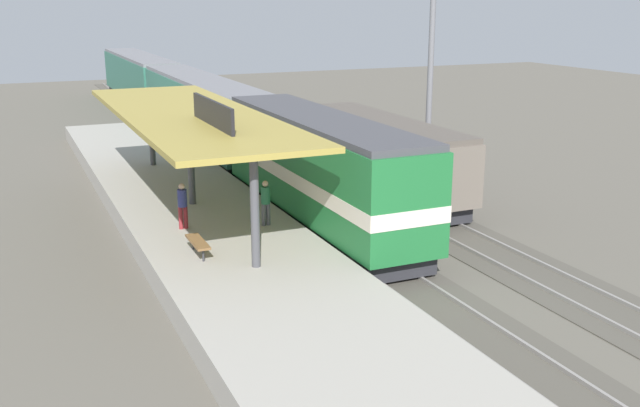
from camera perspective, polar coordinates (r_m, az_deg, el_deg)
The scene contains 13 objects.
ground_plane at distance 32.82m, azimuth 1.38°, elevation -0.26°, with size 120.00×120.00×0.00m, color #5B564C.
track_near at distance 32.04m, azimuth -1.86°, elevation -0.61°, with size 3.20×110.00×0.16m.
track_far at distance 33.96m, azimuth 5.35°, elevation 0.28°, with size 3.20×110.00×0.16m.
platform at distance 30.57m, azimuth -9.88°, elevation -0.82°, with size 6.00×44.00×0.90m, color #9E998E.
station_canopy at distance 29.60m, azimuth -10.21°, elevation 6.73°, with size 5.20×18.00×4.70m.
platform_bench at distance 24.21m, azimuth -9.54°, elevation -3.01°, with size 0.44×1.70×0.50m.
locomotive at distance 29.21m, azimuth -0.06°, elevation 2.62°, with size 2.93×14.43×4.44m.
passenger_carriage_front at distance 46.00m, azimuth -9.22°, elevation 7.10°, with size 2.90×20.00×4.24m.
passenger_carriage_rear at distance 66.19m, azimuth -13.94°, elevation 9.41°, with size 2.90×20.00×4.24m.
freight_car at distance 34.13m, azimuth 4.83°, elevation 3.72°, with size 2.80×12.00×3.54m.
light_mast at distance 36.00m, azimuth 8.81°, elevation 14.53°, with size 1.10×1.10×11.70m.
person_waiting at distance 26.94m, azimuth -10.71°, elevation -0.00°, with size 0.34×0.34×1.71m.
person_walking at distance 26.94m, azimuth -4.27°, elevation 0.23°, with size 0.34×0.34×1.71m.
Camera 1 is at (-11.48, -28.53, 9.00)m, focal length 40.91 mm.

